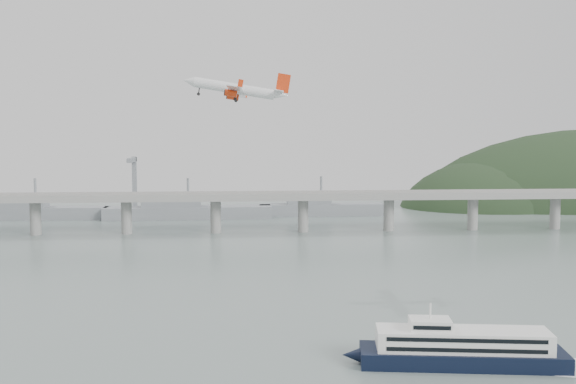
{
  "coord_description": "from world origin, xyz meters",
  "views": [
    {
      "loc": [
        -18.48,
        -182.01,
        57.19
      ],
      "look_at": [
        0.0,
        55.0,
        36.0
      ],
      "focal_mm": 42.0,
      "sensor_mm": 36.0,
      "label": 1
    }
  ],
  "objects": [
    {
      "name": "ground",
      "position": [
        0.0,
        0.0,
        0.0
      ],
      "size": [
        900.0,
        900.0,
        0.0
      ],
      "primitive_type": "plane",
      "color": "slate",
      "rests_on": "ground"
    },
    {
      "name": "bridge",
      "position": [
        -1.15,
        200.0,
        17.65
      ],
      "size": [
        800.0,
        22.0,
        23.9
      ],
      "color": "gray",
      "rests_on": "ground"
    },
    {
      "name": "distant_fleet",
      "position": [
        -155.36,
        265.08,
        6.22
      ],
      "size": [
        453.0,
        60.9,
        40.0
      ],
      "color": "slate",
      "rests_on": "ground"
    },
    {
      "name": "ferry",
      "position": [
        36.77,
        -24.79,
        4.21
      ],
      "size": [
        82.11,
        22.67,
        15.52
      ],
      "rotation": [
        0.0,
        0.0,
        -0.14
      ],
      "color": "black",
      "rests_on": "ground"
    },
    {
      "name": "airliner",
      "position": [
        -17.78,
        66.96,
        72.79
      ],
      "size": [
        39.88,
        36.09,
        10.68
      ],
      "rotation": [
        0.05,
        -0.16,
        3.08
      ],
      "color": "white",
      "rests_on": "ground"
    }
  ]
}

